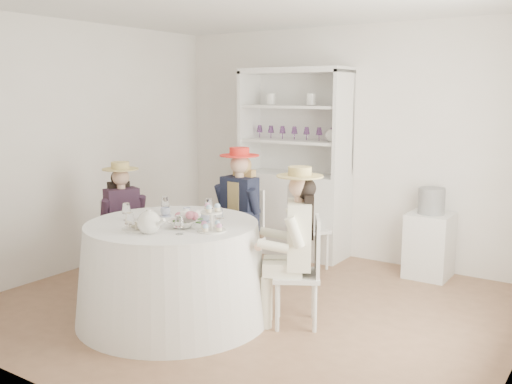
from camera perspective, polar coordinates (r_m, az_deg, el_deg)
The scene contains 22 objects.
ground at distance 5.38m, azimuth -0.60°, elevation -11.25°, with size 4.50×4.50×0.00m, color brown.
ceiling at distance 5.07m, azimuth -0.66°, elevation 18.52°, with size 4.50×4.50×0.00m, color white.
wall_back at distance 6.79m, azimuth 8.97°, elevation 4.79°, with size 4.50×4.50×0.00m, color white.
wall_front at distance 3.60m, azimuth -18.91°, elevation -0.07°, with size 4.50×4.50×0.00m, color white.
wall_left at distance 6.58m, azimuth -17.08°, elevation 4.32°, with size 4.50×4.50×0.00m, color white.
tea_table at distance 5.03m, azimuth -8.28°, elevation -7.79°, with size 1.67×1.67×0.85m.
hutch at distance 6.90m, azimuth 3.88°, elevation 0.31°, with size 1.33×0.52×2.23m.
side_table at distance 6.34m, azimuth 16.93°, elevation -5.12°, with size 0.44×0.44×0.69m, color silver.
hatbox at distance 6.24m, azimuth 17.15°, elevation -0.85°, with size 0.27×0.27×0.27m, color black.
guest_left at distance 5.89m, azimuth -13.15°, elevation -2.40°, with size 0.53×0.48×1.26m.
guest_mid at distance 5.78m, azimuth -1.77°, elevation -1.56°, with size 0.51×0.53×1.40m.
guest_right at distance 4.74m, azimuth 4.04°, elevation -4.54°, with size 0.58×0.53×1.35m.
spare_chair at distance 6.36m, azimuth 4.76°, elevation -3.26°, with size 0.53×0.53×0.92m.
teacup_a at distance 5.16m, azimuth -9.04°, elevation -2.03°, with size 0.09×0.09×0.07m, color white.
teacup_b at distance 5.19m, azimuth -6.93°, elevation -1.99°, with size 0.07×0.07×0.06m, color white.
teacup_c at distance 4.89m, azimuth -5.17°, elevation -2.63°, with size 0.09×0.09×0.07m, color white.
flower_bowl at distance 4.71m, azimuth -7.35°, elevation -3.25°, with size 0.23×0.23×0.06m, color white.
flower_arrangement at distance 4.74m, azimuth -6.74°, elevation -2.43°, with size 0.18×0.18×0.07m.
table_teapot at distance 4.57m, azimuth -10.63°, elevation -3.02°, with size 0.27×0.19×0.20m.
sandwich_plate at distance 4.72m, azimuth -11.49°, elevation -3.47°, with size 0.29×0.29×0.06m.
cupcake_stand at distance 4.56m, azimuth -4.47°, elevation -2.96°, with size 0.23×0.23×0.22m.
stemware_set at distance 4.90m, azimuth -8.42°, elevation -2.20°, with size 0.87×0.91×0.15m.
Camera 1 is at (2.83, -4.14, 1.94)m, focal length 40.00 mm.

